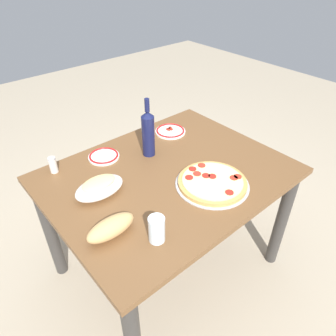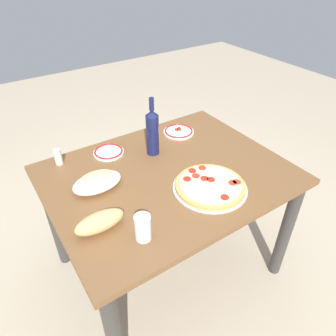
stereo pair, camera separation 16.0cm
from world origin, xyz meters
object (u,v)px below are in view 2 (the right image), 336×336
water_glass (143,228)px  spice_shaker (58,157)px  baked_pasta_dish (97,181)px  dining_table (168,191)px  wine_bottle (152,132)px  side_plate_far (179,131)px  pepperoni_pizza (210,186)px  side_plate_near (109,152)px  bread_loaf (100,222)px

water_glass → spice_shaker: bearing=99.4°
baked_pasta_dish → water_glass: (0.03, -0.39, 0.02)m
dining_table → wine_bottle: 0.33m
baked_pasta_dish → side_plate_far: baked_pasta_dish is taller
water_glass → side_plate_far: size_ratio=0.62×
pepperoni_pizza → water_glass: 0.44m
side_plate_near → spice_shaker: bearing=168.6°
baked_pasta_dish → pepperoni_pizza: bearing=-33.7°
wine_bottle → side_plate_near: bearing=147.3°
dining_table → spice_shaker: size_ratio=13.92×
baked_pasta_dish → wine_bottle: bearing=17.0°
pepperoni_pizza → wine_bottle: (-0.07, 0.42, 0.12)m
pepperoni_pizza → side_plate_far: pepperoni_pizza is taller
dining_table → baked_pasta_dish: size_ratio=5.05×
side_plate_near → bread_loaf: (-0.27, -0.51, 0.03)m
spice_shaker → pepperoni_pizza: bearing=-48.3°
baked_pasta_dish → side_plate_near: baked_pasta_dish is taller
wine_bottle → water_glass: wine_bottle is taller
dining_table → water_glass: water_glass is taller
dining_table → side_plate_near: 0.40m
water_glass → side_plate_far: (0.61, 0.62, -0.05)m
water_glass → side_plate_near: bearing=77.2°
pepperoni_pizza → side_plate_near: pepperoni_pizza is taller
baked_pasta_dish → side_plate_near: bearing=55.5°
baked_pasta_dish → wine_bottle: 0.41m
dining_table → side_plate_near: (-0.18, 0.34, 0.13)m
side_plate_near → side_plate_far: bearing=-3.5°
pepperoni_pizza → wine_bottle: wine_bottle is taller
baked_pasta_dish → spice_shaker: spice_shaker is taller
side_plate_far → bread_loaf: bread_loaf is taller
side_plate_far → spice_shaker: size_ratio=2.16×
pepperoni_pizza → water_glass: water_glass is taller
water_glass → side_plate_near: water_glass is taller
pepperoni_pizza → water_glass: bearing=-167.7°
pepperoni_pizza → baked_pasta_dish: (-0.45, 0.30, 0.03)m
baked_pasta_dish → water_glass: 0.39m
water_glass → side_plate_near: (0.15, 0.65, -0.05)m
wine_bottle → baked_pasta_dish: bearing=-163.0°
water_glass → wine_bottle: bearing=55.0°
dining_table → bread_loaf: 0.51m
pepperoni_pizza → bread_loaf: size_ratio=1.69×
side_plate_far → bread_loaf: size_ratio=0.88×
water_glass → spice_shaker: size_ratio=1.34×
pepperoni_pizza → side_plate_near: bearing=116.6°
side_plate_near → side_plate_far: 0.46m
water_glass → bread_loaf: 0.19m
bread_loaf → baked_pasta_dish: bearing=69.1°
spice_shaker → baked_pasta_dish: bearing=-73.7°
side_plate_near → side_plate_far: (0.46, -0.03, 0.00)m
dining_table → water_glass: bearing=-136.4°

